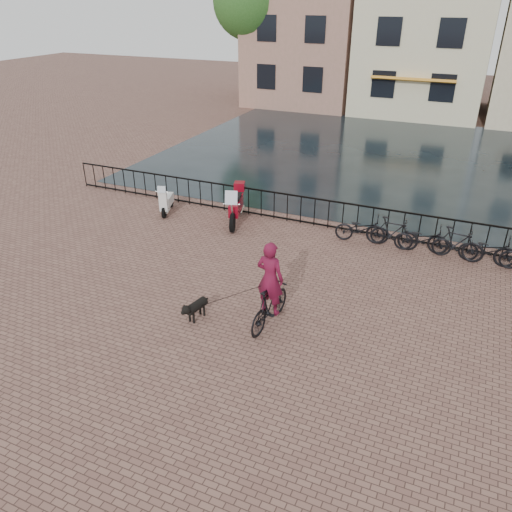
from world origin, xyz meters
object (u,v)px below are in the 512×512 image
at_px(cyclist, 270,290).
at_px(scooter, 167,196).
at_px(motorcycle, 236,202).
at_px(dog, 197,308).

xyz_separation_m(cyclist, scooter, (-6.14, 5.03, -0.36)).
height_order(cyclist, motorcycle, cyclist).
height_order(motorcycle, scooter, motorcycle).
distance_m(cyclist, scooter, 7.94).
relative_size(cyclist, dog, 2.86).
xyz_separation_m(cyclist, dog, (-1.74, -0.50, -0.69)).
bearing_deg(motorcycle, cyclist, -73.73).
bearing_deg(dog, cyclist, 27.20).
bearing_deg(cyclist, scooter, -34.02).
bearing_deg(cyclist, dog, 21.27).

